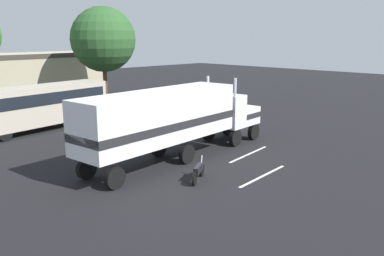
{
  "coord_description": "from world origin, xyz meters",
  "views": [
    {
      "loc": [
        -21.68,
        -18.18,
        7.09
      ],
      "look_at": [
        -4.3,
        -0.84,
        1.6
      ],
      "focal_mm": 38.44,
      "sensor_mm": 36.0,
      "label": 1
    }
  ],
  "objects_px": {
    "semi_truck": "(173,117)",
    "person_bystander": "(154,137)",
    "tree_center": "(103,39)",
    "motorcycle": "(198,171)",
    "parked_bus": "(41,103)"
  },
  "relations": [
    {
      "from": "semi_truck",
      "to": "person_bystander",
      "type": "xyz_separation_m",
      "value": [
        0.39,
        2.25,
        -1.63
      ]
    },
    {
      "from": "semi_truck",
      "to": "person_bystander",
      "type": "bearing_deg",
      "value": 80.22
    },
    {
      "from": "motorcycle",
      "to": "semi_truck",
      "type": "bearing_deg",
      "value": 65.88
    },
    {
      "from": "semi_truck",
      "to": "motorcycle",
      "type": "height_order",
      "value": "semi_truck"
    },
    {
      "from": "semi_truck",
      "to": "motorcycle",
      "type": "relative_size",
      "value": 7.59
    },
    {
      "from": "parked_bus",
      "to": "motorcycle",
      "type": "bearing_deg",
      "value": -89.22
    },
    {
      "from": "semi_truck",
      "to": "tree_center",
      "type": "distance_m",
      "value": 22.95
    },
    {
      "from": "parked_bus",
      "to": "motorcycle",
      "type": "xyz_separation_m",
      "value": [
        0.23,
        -16.66,
        -1.58
      ]
    },
    {
      "from": "semi_truck",
      "to": "parked_bus",
      "type": "relative_size",
      "value": 1.27
    },
    {
      "from": "parked_bus",
      "to": "tree_center",
      "type": "bearing_deg",
      "value": 34.99
    },
    {
      "from": "person_bystander",
      "to": "parked_bus",
      "type": "relative_size",
      "value": 0.14
    },
    {
      "from": "parked_bus",
      "to": "motorcycle",
      "type": "height_order",
      "value": "parked_bus"
    },
    {
      "from": "person_bystander",
      "to": "semi_truck",
      "type": "bearing_deg",
      "value": -99.78
    },
    {
      "from": "parked_bus",
      "to": "motorcycle",
      "type": "relative_size",
      "value": 5.96
    },
    {
      "from": "person_bystander",
      "to": "motorcycle",
      "type": "distance_m",
      "value": 6.16
    }
  ]
}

